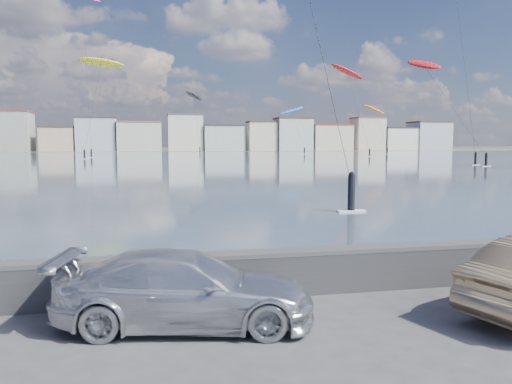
# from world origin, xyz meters

# --- Properties ---
(ground) EXTENTS (700.00, 700.00, 0.00)m
(ground) POSITION_xyz_m (0.00, 0.00, 0.00)
(ground) COLOR #333335
(ground) RESTS_ON ground
(bay_water) EXTENTS (500.00, 177.00, 0.00)m
(bay_water) POSITION_xyz_m (0.00, 91.50, 0.01)
(bay_water) COLOR #2C3850
(bay_water) RESTS_ON ground
(far_shore_strip) EXTENTS (500.00, 60.00, 0.00)m
(far_shore_strip) POSITION_xyz_m (0.00, 200.00, 0.01)
(far_shore_strip) COLOR #4C473D
(far_shore_strip) RESTS_ON ground
(seawall) EXTENTS (400.00, 0.36, 1.08)m
(seawall) POSITION_xyz_m (0.00, 2.70, 0.58)
(seawall) COLOR #28282B
(seawall) RESTS_ON ground
(far_buildings) EXTENTS (240.79, 13.26, 14.60)m
(far_buildings) POSITION_xyz_m (1.31, 186.00, 6.03)
(far_buildings) COLOR beige
(far_buildings) RESTS_ON ground
(car_silver) EXTENTS (5.04, 2.78, 1.38)m
(car_silver) POSITION_xyz_m (-0.90, 1.31, 0.69)
(car_silver) COLOR silver
(car_silver) RESTS_ON ground
(kitesurfer_2) EXTENTS (10.15, 13.41, 22.32)m
(kitesurfer_2) POSITION_xyz_m (-12.09, 108.56, 20.65)
(kitesurfer_2) COLOR yellow
(kitesurfer_2) RESTS_ON ground
(kitesurfer_3) EXTENTS (4.33, 18.87, 17.97)m
(kitesurfer_3) POSITION_xyz_m (42.96, 68.70, 15.83)
(kitesurfer_3) COLOR red
(kitesurfer_3) RESTS_ON ground
(kitesurfer_8) EXTENTS (7.87, 11.73, 19.66)m
(kitesurfer_8) POSITION_xyz_m (11.84, 152.64, 17.79)
(kitesurfer_8) COLOR black
(kitesurfer_8) RESTS_ON ground
(kitesurfer_11) EXTENTS (8.22, 11.31, 15.02)m
(kitesurfer_11) POSITION_xyz_m (64.20, 132.89, 12.91)
(kitesurfer_11) COLOR orange
(kitesurfer_11) RESTS_ON ground
(kitesurfer_16) EXTENTS (8.94, 15.32, 23.62)m
(kitesurfer_16) POSITION_xyz_m (47.52, 113.65, 20.96)
(kitesurfer_16) COLOR red
(kitesurfer_16) RESTS_ON ground
(kitesurfer_19) EXTENTS (9.54, 12.34, 14.40)m
(kitesurfer_19) POSITION_xyz_m (39.51, 137.03, 12.60)
(kitesurfer_19) COLOR blue
(kitesurfer_19) RESTS_ON ground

